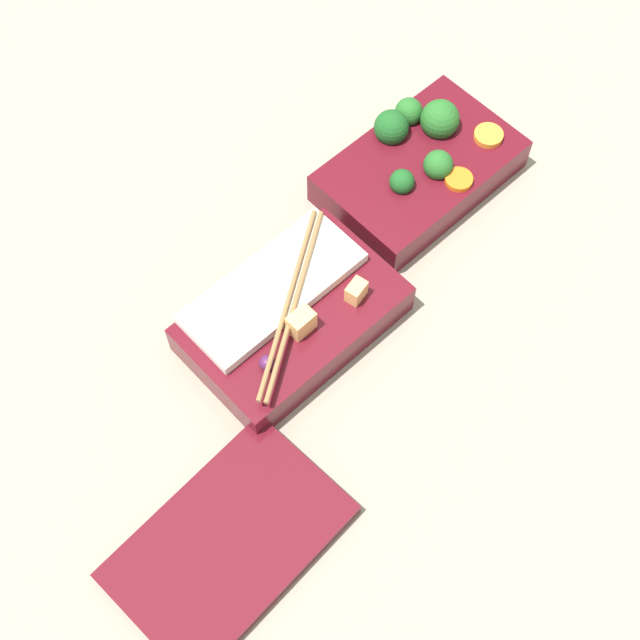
{
  "coord_description": "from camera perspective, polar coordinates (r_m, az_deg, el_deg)",
  "views": [
    {
      "loc": [
        0.37,
        0.33,
        0.79
      ],
      "look_at": [
        0.1,
        0.04,
        0.04
      ],
      "focal_mm": 50.0,
      "sensor_mm": 36.0,
      "label": 1
    }
  ],
  "objects": [
    {
      "name": "bento_tray_vegetable",
      "position": [
        0.97,
        6.42,
        9.84
      ],
      "size": [
        0.21,
        0.13,
        0.07
      ],
      "color": "#510F19",
      "rests_on": "ground_plane"
    },
    {
      "name": "bento_lid",
      "position": [
        0.8,
        -5.86,
        -13.99
      ],
      "size": [
        0.21,
        0.14,
        0.02
      ],
      "primitive_type": "cube",
      "rotation": [
        0.0,
        0.0,
        0.06
      ],
      "color": "#510F19",
      "rests_on": "ground_plane"
    },
    {
      "name": "bento_tray_rice",
      "position": [
        0.87,
        -1.91,
        0.33
      ],
      "size": [
        0.21,
        0.13,
        0.07
      ],
      "color": "#510F19",
      "rests_on": "ground_plane"
    },
    {
      "name": "ground_plane",
      "position": [
        0.93,
        2.7,
        3.96
      ],
      "size": [
        3.0,
        3.0,
        0.0
      ],
      "primitive_type": "plane",
      "color": "gray"
    }
  ]
}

